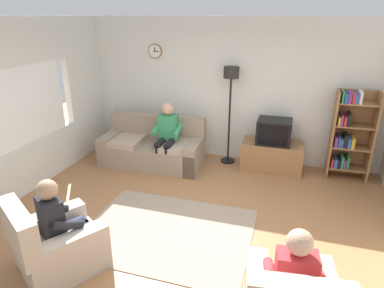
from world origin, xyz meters
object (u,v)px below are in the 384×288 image
Objects in this scene: floor_lamp at (231,89)px; armchair_near_window at (57,246)px; tv at (274,131)px; person_in_left_armchair at (61,219)px; person_in_right_armchair at (293,275)px; person_on_couch at (167,133)px; tv_stand at (272,156)px; couch at (153,149)px; bookshelf at (349,134)px.

floor_lamp is 1.58× the size of armchair_near_window.
tv is 3.88m from person_in_left_armchair.
person_on_couch is at bearing 128.36° from person_in_right_armchair.
person_in_left_armchair is at bearing 58.06° from armchair_near_window.
person_on_couch is at bearing 85.29° from armchair_near_window.
tv_stand is at bearing 15.83° from person_on_couch.
person_in_right_armchair is (2.29, -2.90, -0.09)m from person_on_couch.
tv is at bearing 57.88° from armchair_near_window.
person_in_left_armchair is 1.00× the size of person_in_right_armchair.
couch is at bearing 131.13° from person_in_right_armchair.
person_in_left_armchair is at bearing -93.87° from person_on_couch.
armchair_near_window is 2.55m from person_in_right_armchair.
tv is at bearing -8.32° from floor_lamp.
bookshelf is at bearing -0.84° from floor_lamp.
person_on_couch is at bearing -164.87° from tv.
couch is 1.85m from floor_lamp.
bookshelf is (3.46, 0.49, 0.49)m from couch.
couch and armchair_near_window have the same top height.
person_on_couch is (-3.12, -0.60, -0.11)m from bookshelf.
armchair_near_window is 2.89m from person_on_couch.
person_in_left_armchair is at bearing -134.45° from bookshelf.
floor_lamp is (-2.09, 0.03, 0.65)m from bookshelf.
person_in_left_armchair reaches higher than tv.
couch is 1.65× the size of armchair_near_window.
person_on_couch is 1.11× the size of person_in_left_armchair.
tv_stand is 1.36m from bookshelf.
bookshelf is at bearing 3.13° from tv_stand.
person_on_couch is at bearing -148.55° from floor_lamp.
armchair_near_window is (0.10, -2.96, -0.02)m from couch.
armchair_near_window is (-1.27, -3.48, -1.16)m from floor_lamp.
person_in_left_armchair is at bearing 177.27° from person_in_right_armchair.
bookshelf reaches higher than tv.
couch is 4.00m from person_in_right_armchair.
bookshelf is 3.18m from person_on_couch.
floor_lamp is 1.49× the size of person_on_couch.
person_in_right_armchair is at bearing -51.64° from person_on_couch.
tv is at bearing 10.19° from couch.
bookshelf is 2.19m from floor_lamp.
floor_lamp is at bearing 70.03° from armchair_near_window.
tv is 1.25m from bookshelf.
person_in_left_armchair is (-2.06, -3.28, -0.15)m from tv.
person_on_couch is at bearing -169.14° from bookshelf.
tv_stand is 0.98× the size of person_in_left_armchair.
floor_lamp reaches higher than person_in_right_armchair.
tv_stand is 3.91m from person_in_left_armchair.
armchair_near_window is at bearing -109.97° from floor_lamp.
person_on_couch is 1.11× the size of person_in_right_armchair.
person_in_right_armchair reaches higher than couch.
floor_lamp is (1.36, 0.52, 1.14)m from couch.
tv_stand is at bearing 58.07° from armchair_near_window.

